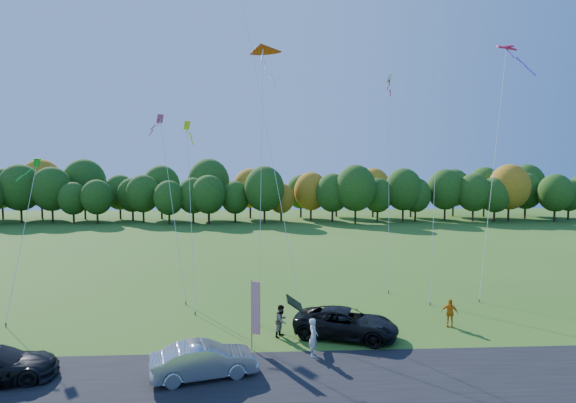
{
  "coord_description": "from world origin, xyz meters",
  "views": [
    {
      "loc": [
        -1.52,
        -22.68,
        9.01
      ],
      "look_at": [
        0.0,
        6.0,
        7.0
      ],
      "focal_mm": 28.0,
      "sensor_mm": 36.0,
      "label": 1
    }
  ],
  "objects_px": {
    "silver_sedan": "(204,360)",
    "person_east": "(450,313)",
    "feather_flag": "(255,307)",
    "black_suv": "(346,323)"
  },
  "relations": [
    {
      "from": "silver_sedan",
      "to": "person_east",
      "type": "height_order",
      "value": "person_east"
    },
    {
      "from": "silver_sedan",
      "to": "person_east",
      "type": "bearing_deg",
      "value": -82.69
    },
    {
      "from": "feather_flag",
      "to": "black_suv",
      "type": "bearing_deg",
      "value": 16.57
    },
    {
      "from": "black_suv",
      "to": "silver_sedan",
      "type": "bearing_deg",
      "value": 141.15
    },
    {
      "from": "silver_sedan",
      "to": "person_east",
      "type": "distance_m",
      "value": 14.44
    },
    {
      "from": "black_suv",
      "to": "silver_sedan",
      "type": "height_order",
      "value": "black_suv"
    },
    {
      "from": "black_suv",
      "to": "person_east",
      "type": "relative_size",
      "value": 3.45
    },
    {
      "from": "black_suv",
      "to": "person_east",
      "type": "xyz_separation_m",
      "value": [
        6.27,
        1.32,
        0.03
      ]
    },
    {
      "from": "black_suv",
      "to": "feather_flag",
      "type": "height_order",
      "value": "feather_flag"
    },
    {
      "from": "silver_sedan",
      "to": "feather_flag",
      "type": "relative_size",
      "value": 1.28
    }
  ]
}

